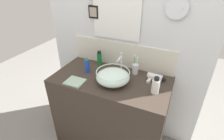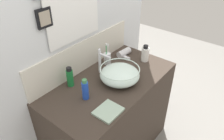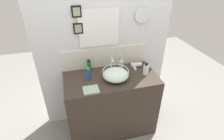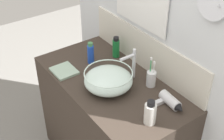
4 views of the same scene
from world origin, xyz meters
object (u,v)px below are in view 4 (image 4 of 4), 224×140
(toothbrush_cup, at_px, (151,78))
(lotion_bottle, at_px, (91,53))
(faucet, at_px, (132,62))
(hair_drier, at_px, (171,102))
(glass_bowl_sink, at_px, (108,80))
(shampoo_bottle, at_px, (150,113))
(hand_towel, at_px, (64,71))
(spray_bottle, at_px, (116,47))

(toothbrush_cup, height_order, lotion_bottle, toothbrush_cup)
(faucet, bearing_deg, hair_drier, 1.99)
(glass_bowl_sink, relative_size, lotion_bottle, 1.91)
(hair_drier, bearing_deg, lotion_bottle, -168.60)
(faucet, relative_size, lotion_bottle, 1.33)
(hair_drier, relative_size, shampoo_bottle, 1.24)
(toothbrush_cup, relative_size, shampoo_bottle, 1.35)
(lotion_bottle, distance_m, hand_towel, 0.23)
(hair_drier, height_order, shampoo_bottle, shampoo_bottle)
(spray_bottle, relative_size, hand_towel, 0.94)
(lotion_bottle, relative_size, shampoo_bottle, 1.07)
(shampoo_bottle, height_order, hand_towel, shampoo_bottle)
(glass_bowl_sink, height_order, faucet, faucet)
(lotion_bottle, relative_size, spray_bottle, 1.01)
(faucet, distance_m, shampoo_bottle, 0.44)
(glass_bowl_sink, bearing_deg, hair_drier, 29.34)
(spray_bottle, bearing_deg, shampoo_bottle, -20.81)
(hair_drier, distance_m, hand_towel, 0.77)
(glass_bowl_sink, relative_size, spray_bottle, 1.93)
(hair_drier, distance_m, lotion_bottle, 0.69)
(shampoo_bottle, bearing_deg, spray_bottle, 159.19)
(spray_bottle, distance_m, shampoo_bottle, 0.72)
(hair_drier, xyz_separation_m, hand_towel, (-0.68, -0.35, -0.02))
(lotion_bottle, height_order, hand_towel, lotion_bottle)
(faucet, relative_size, hair_drier, 1.14)
(spray_bottle, bearing_deg, hair_drier, -5.42)
(toothbrush_cup, relative_size, hand_towel, 1.20)
(toothbrush_cup, bearing_deg, glass_bowl_sink, -120.19)
(glass_bowl_sink, height_order, lotion_bottle, lotion_bottle)
(glass_bowl_sink, distance_m, lotion_bottle, 0.32)
(glass_bowl_sink, bearing_deg, hand_towel, -155.40)
(lotion_bottle, distance_m, shampoo_bottle, 0.71)
(lotion_bottle, distance_m, spray_bottle, 0.20)
(hair_drier, bearing_deg, glass_bowl_sink, -150.66)
(glass_bowl_sink, xyz_separation_m, hand_towel, (-0.32, -0.15, -0.06))
(faucet, distance_m, toothbrush_cup, 0.16)
(lotion_bottle, relative_size, hand_towel, 0.95)
(hand_towel, bearing_deg, hair_drier, 27.14)
(spray_bottle, distance_m, hand_towel, 0.42)
(glass_bowl_sink, xyz_separation_m, shampoo_bottle, (0.39, 0.01, 0.01))
(glass_bowl_sink, xyz_separation_m, toothbrush_cup, (0.14, 0.24, -0.01))
(toothbrush_cup, distance_m, shampoo_bottle, 0.34)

